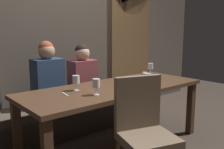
# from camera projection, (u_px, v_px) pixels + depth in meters

# --- Properties ---
(ground) EXTENTS (9.00, 9.00, 0.00)m
(ground) POSITION_uv_depth(u_px,v_px,m) (115.00, 146.00, 3.02)
(ground) COLOR #382D26
(back_wall_tiled) EXTENTS (6.00, 0.12, 3.00)m
(back_wall_tiled) POSITION_uv_depth(u_px,v_px,m) (61.00, 22.00, 3.68)
(back_wall_tiled) COLOR brown
(back_wall_tiled) RESTS_ON ground
(arched_door) EXTENTS (0.90, 0.05, 2.55)m
(arched_door) POSITION_uv_depth(u_px,v_px,m) (130.00, 31.00, 4.51)
(arched_door) COLOR brown
(arched_door) RESTS_ON ground
(dining_table) EXTENTS (2.20, 0.84, 0.74)m
(dining_table) POSITION_uv_depth(u_px,v_px,m) (115.00, 94.00, 2.91)
(dining_table) COLOR #412B1C
(dining_table) RESTS_ON ground
(banquette_bench) EXTENTS (2.50, 0.44, 0.45)m
(banquette_bench) POSITION_uv_depth(u_px,v_px,m) (82.00, 114.00, 3.51)
(banquette_bench) COLOR #312A23
(banquette_bench) RESTS_ON ground
(chair_near_side) EXTENTS (0.55, 0.55, 0.98)m
(chair_near_side) POSITION_uv_depth(u_px,v_px,m) (143.00, 126.00, 2.19)
(chair_near_side) COLOR #4C3321
(chair_near_side) RESTS_ON ground
(diner_redhead) EXTENTS (0.36, 0.24, 0.80)m
(diner_redhead) POSITION_uv_depth(u_px,v_px,m) (48.00, 75.00, 3.09)
(diner_redhead) COLOR navy
(diner_redhead) RESTS_ON banquette_bench
(diner_bearded) EXTENTS (0.36, 0.24, 0.75)m
(diner_bearded) POSITION_uv_depth(u_px,v_px,m) (83.00, 73.00, 3.43)
(diner_bearded) COLOR brown
(diner_bearded) RESTS_ON banquette_bench
(wine_glass_far_left) EXTENTS (0.08, 0.08, 0.16)m
(wine_glass_far_left) POSITION_uv_depth(u_px,v_px,m) (76.00, 80.00, 2.68)
(wine_glass_far_left) COLOR silver
(wine_glass_far_left) RESTS_ON dining_table
(wine_glass_end_left) EXTENTS (0.08, 0.08, 0.16)m
(wine_glass_end_left) POSITION_uv_depth(u_px,v_px,m) (96.00, 83.00, 2.50)
(wine_glass_end_left) COLOR silver
(wine_glass_end_left) RESTS_ON dining_table
(wine_glass_near_right) EXTENTS (0.08, 0.08, 0.16)m
(wine_glass_near_right) POSITION_uv_depth(u_px,v_px,m) (147.00, 77.00, 2.81)
(wine_glass_near_right) COLOR silver
(wine_glass_near_right) RESTS_ON dining_table
(wine_glass_far_right) EXTENTS (0.08, 0.08, 0.16)m
(wine_glass_far_right) POSITION_uv_depth(u_px,v_px,m) (151.00, 66.00, 3.66)
(wine_glass_far_right) COLOR silver
(wine_glass_far_right) RESTS_ON dining_table
(espresso_cup) EXTENTS (0.12, 0.12, 0.06)m
(espresso_cup) POSITION_uv_depth(u_px,v_px,m) (145.00, 75.00, 3.49)
(espresso_cup) COLOR white
(espresso_cup) RESTS_ON dining_table
(fork_on_table) EXTENTS (0.04, 0.17, 0.01)m
(fork_on_table) POSITION_uv_depth(u_px,v_px,m) (65.00, 94.00, 2.53)
(fork_on_table) COLOR silver
(fork_on_table) RESTS_ON dining_table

